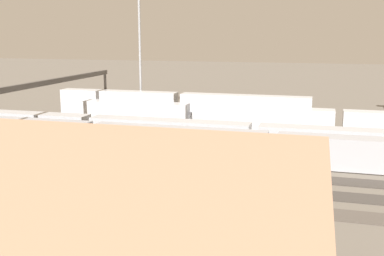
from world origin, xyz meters
TOP-DOWN VIEW (x-y plane):
  - ground_plane at (0.00, 0.00)m, footprint 400.00×400.00m
  - track_bed_0 at (0.00, -20.00)m, footprint 140.00×2.80m
  - track_bed_1 at (0.00, -15.00)m, footprint 140.00×2.80m
  - track_bed_2 at (0.00, -10.00)m, footprint 140.00×2.80m
  - track_bed_3 at (0.00, -5.00)m, footprint 140.00×2.80m
  - track_bed_4 at (0.00, 0.00)m, footprint 140.00×2.80m
  - track_bed_5 at (0.00, 5.00)m, footprint 140.00×2.80m
  - track_bed_6 at (0.00, 10.00)m, footprint 140.00×2.80m
  - track_bed_7 at (0.00, 15.00)m, footprint 140.00×2.80m
  - track_bed_8 at (0.00, 20.00)m, footprint 140.00×2.80m
  - train_on_track_5 at (-0.18, 5.00)m, footprint 71.40×3.00m
  - train_on_track_0 at (7.22, -20.00)m, footprint 47.20×3.00m
  - train_on_track_1 at (-19.20, -15.00)m, footprint 90.60×3.00m
  - train_on_track_4 at (-9.41, 0.00)m, footprint 95.60×3.00m
  - light_mast_0 at (16.25, -23.90)m, footprint 2.80×0.70m
  - signal_gantry at (22.95, 0.00)m, footprint 0.70×45.00m

SIDE VIEW (x-z plane):
  - ground_plane at x=0.00m, z-range 0.00..0.00m
  - track_bed_0 at x=0.00m, z-range 0.00..0.12m
  - track_bed_1 at x=0.00m, z-range 0.00..0.12m
  - track_bed_2 at x=0.00m, z-range 0.00..0.12m
  - track_bed_3 at x=0.00m, z-range 0.00..0.12m
  - track_bed_4 at x=0.00m, z-range 0.00..0.12m
  - track_bed_5 at x=0.00m, z-range 0.00..0.12m
  - track_bed_6 at x=0.00m, z-range 0.00..0.12m
  - track_bed_7 at x=0.00m, z-range 0.00..0.12m
  - track_bed_8 at x=0.00m, z-range 0.00..0.12m
  - train_on_track_4 at x=-9.41m, z-range 0.12..3.92m
  - train_on_track_5 at x=-0.18m, z-range 0.12..3.92m
  - train_on_track_1 at x=-19.20m, z-range -0.11..4.29m
  - train_on_track_0 at x=7.22m, z-range 0.12..5.12m
  - signal_gantry at x=22.95m, z-range 3.40..12.20m
  - light_mast_0 at x=16.25m, z-range 3.74..31.05m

